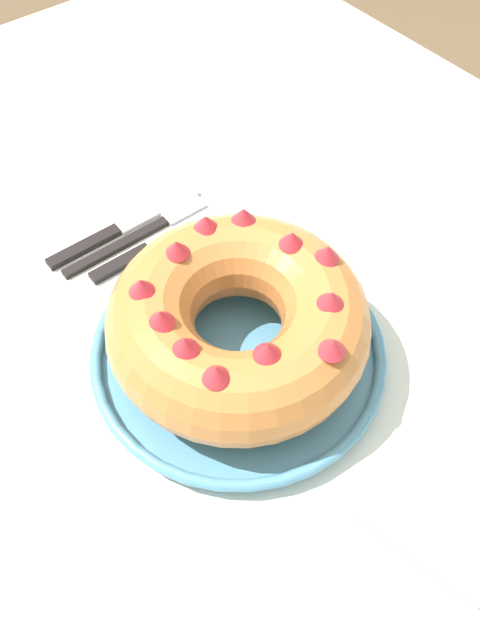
% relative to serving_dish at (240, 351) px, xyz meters
% --- Properties ---
extents(ground_plane, '(8.00, 8.00, 0.00)m').
position_rel_serving_dish_xyz_m(ground_plane, '(-0.02, -0.00, -0.76)').
color(ground_plane, brown).
extents(dining_table, '(1.51, 1.21, 0.75)m').
position_rel_serving_dish_xyz_m(dining_table, '(-0.02, -0.00, -0.09)').
color(dining_table, silver).
rests_on(dining_table, ground_plane).
extents(serving_dish, '(0.31, 0.31, 0.02)m').
position_rel_serving_dish_xyz_m(serving_dish, '(0.00, 0.00, 0.00)').
color(serving_dish, '#518EB2').
rests_on(serving_dish, dining_table).
extents(bundt_cake, '(0.26, 0.26, 0.10)m').
position_rel_serving_dish_xyz_m(bundt_cake, '(-0.00, 0.00, 0.06)').
color(bundt_cake, '#C67538').
rests_on(bundt_cake, serving_dish).
extents(fork, '(0.02, 0.20, 0.01)m').
position_rel_serving_dish_xyz_m(fork, '(-0.21, 0.02, -0.01)').
color(fork, black).
rests_on(fork, dining_table).
extents(serving_knife, '(0.02, 0.21, 0.01)m').
position_rel_serving_dish_xyz_m(serving_knife, '(-0.24, -0.01, -0.01)').
color(serving_knife, black).
rests_on(serving_knife, dining_table).
extents(cake_knife, '(0.02, 0.17, 0.01)m').
position_rel_serving_dish_xyz_m(cake_knife, '(-0.19, 0.00, -0.01)').
color(cake_knife, black).
rests_on(cake_knife, dining_table).
extents(napkin, '(0.14, 0.11, 0.00)m').
position_rel_serving_dish_xyz_m(napkin, '(0.25, 0.03, -0.01)').
color(napkin, beige).
rests_on(napkin, dining_table).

